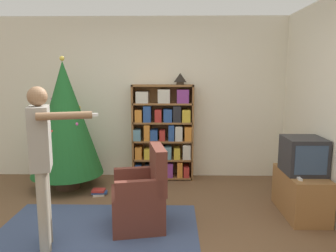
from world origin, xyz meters
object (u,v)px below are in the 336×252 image
(armchair, at_px, (141,199))
(table_lamp, at_px, (180,78))
(bookshelf, at_px, (163,133))
(television, at_px, (303,155))
(christmas_tree, at_px, (65,119))
(standing_person, at_px, (42,155))

(armchair, distance_m, table_lamp, 2.21)
(bookshelf, relative_size, television, 3.24)
(television, distance_m, christmas_tree, 3.27)
(bookshelf, xyz_separation_m, standing_person, (-1.08, -2.17, 0.18))
(bookshelf, distance_m, table_lamp, 0.91)
(television, bearing_deg, armchair, -168.83)
(standing_person, bearing_deg, television, 89.96)
(table_lamp, bearing_deg, armchair, -104.71)
(table_lamp, bearing_deg, bookshelf, -178.90)
(television, relative_size, standing_person, 0.30)
(bookshelf, relative_size, armchair, 1.66)
(armchair, bearing_deg, standing_person, -74.45)
(television, bearing_deg, bookshelf, 142.10)
(bookshelf, bearing_deg, armchair, -96.22)
(table_lamp, bearing_deg, television, -42.73)
(christmas_tree, bearing_deg, table_lamp, 15.92)
(bookshelf, relative_size, christmas_tree, 0.78)
(christmas_tree, relative_size, armchair, 2.12)
(bookshelf, bearing_deg, christmas_tree, -161.50)
(armchair, bearing_deg, table_lamp, 154.05)
(television, distance_m, armchair, 1.99)
(television, xyz_separation_m, table_lamp, (-1.46, 1.34, 0.89))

